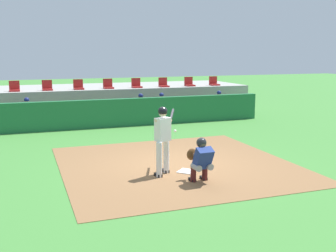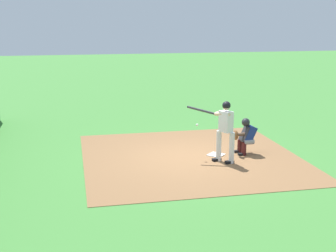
# 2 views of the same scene
# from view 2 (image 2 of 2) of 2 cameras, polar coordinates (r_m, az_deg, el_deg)

# --- Properties ---
(ground_plane) EXTENTS (80.00, 80.00, 0.00)m
(ground_plane) POSITION_cam_2_polar(r_m,az_deg,el_deg) (13.89, 2.83, -3.88)
(ground_plane) COLOR #428438
(dirt_infield) EXTENTS (6.40, 6.40, 0.01)m
(dirt_infield) POSITION_cam_2_polar(r_m,az_deg,el_deg) (13.89, 2.83, -3.85)
(dirt_infield) COLOR olive
(dirt_infield) RESTS_ON ground
(home_plate) EXTENTS (0.62, 0.62, 0.02)m
(home_plate) POSITION_cam_2_polar(r_m,az_deg,el_deg) (14.10, 5.99, -3.57)
(home_plate) COLOR white
(home_plate) RESTS_ON dirt_infield
(batter_at_plate) EXTENTS (0.92, 1.22, 1.80)m
(batter_at_plate) POSITION_cam_2_polar(r_m,az_deg,el_deg) (13.22, 7.06, -0.20)
(batter_at_plate) COLOR silver
(batter_at_plate) RESTS_ON ground
(catcher_crouched) EXTENTS (0.50, 1.93, 1.13)m
(catcher_crouched) POSITION_cam_2_polar(r_m,az_deg,el_deg) (14.22, 9.56, -1.08)
(catcher_crouched) COLOR gray
(catcher_crouched) RESTS_ON ground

